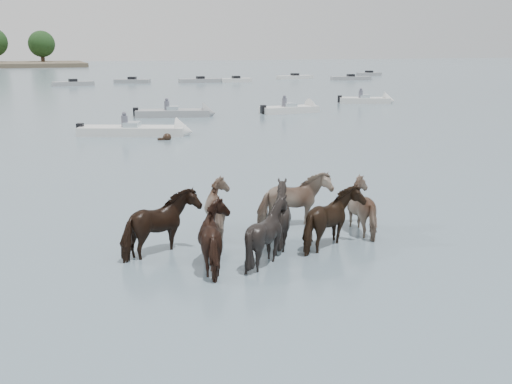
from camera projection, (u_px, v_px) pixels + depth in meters
name	position (u px, v px, depth m)	size (l,w,h in m)	color
ground	(182.00, 252.00, 13.84)	(400.00, 400.00, 0.00)	slate
pony_herd	(270.00, 220.00, 14.23)	(7.46, 4.24, 1.69)	black
swimming_pony	(166.00, 138.00, 30.62)	(0.72, 0.44, 0.44)	black
motorboat_b	(147.00, 131.00, 32.19)	(6.40, 3.80, 1.92)	silver
motorboat_c	(184.00, 113.00, 40.93)	(5.79, 2.94, 1.92)	gray
motorboat_d	(298.00, 109.00, 43.50)	(4.95, 1.91, 1.92)	silver
motorboat_e	(373.00, 100.00, 50.62)	(4.98, 3.43, 1.92)	silver
distant_flotilla	(76.00, 81.00, 78.68)	(104.00, 20.51, 0.93)	silver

